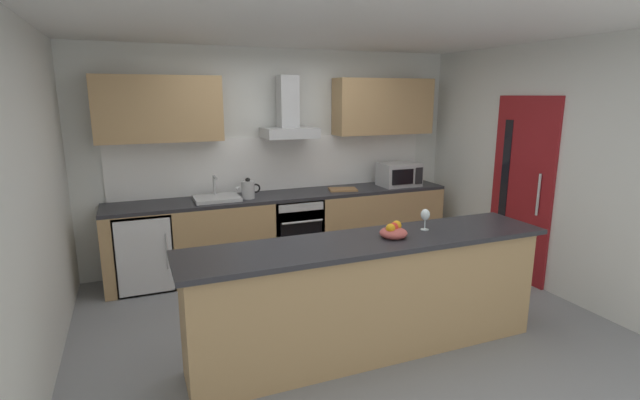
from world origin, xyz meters
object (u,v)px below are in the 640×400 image
at_px(oven, 294,229).
at_px(chopping_board, 343,189).
at_px(microwave, 399,174).
at_px(refrigerator, 144,249).
at_px(sink, 217,198).
at_px(fruit_bowl, 393,232).
at_px(wine_glass, 425,216).
at_px(kettle, 248,189).
at_px(range_hood, 289,118).

distance_m(oven, chopping_board, 0.79).
bearing_deg(microwave, chopping_board, 179.70).
height_order(refrigerator, sink, sink).
distance_m(microwave, chopping_board, 0.81).
relative_size(fruit_bowl, chopping_board, 0.65).
bearing_deg(wine_glass, sink, 123.62).
bearing_deg(kettle, chopping_board, 0.48).
bearing_deg(refrigerator, range_hood, 4.41).
bearing_deg(fruit_bowl, range_hood, 92.83).
height_order(oven, wine_glass, wine_glass).
bearing_deg(wine_glass, range_hood, 101.99).
height_order(kettle, wine_glass, kettle).
bearing_deg(fruit_bowl, microwave, 57.54).
relative_size(microwave, kettle, 1.73).
xyz_separation_m(wine_glass, chopping_board, (0.18, 2.02, -0.17)).
bearing_deg(refrigerator, oven, 0.09).
bearing_deg(chopping_board, oven, 177.89).
bearing_deg(range_hood, fruit_bowl, -87.17).
relative_size(refrigerator, microwave, 1.70).
xyz_separation_m(refrigerator, range_hood, (1.71, 0.13, 1.36)).
distance_m(kettle, chopping_board, 1.20).
relative_size(sink, range_hood, 0.69).
height_order(refrigerator, chopping_board, chopping_board).
xyz_separation_m(range_hood, wine_glass, (0.46, -2.17, -0.70)).
bearing_deg(microwave, kettle, -179.83).
relative_size(sink, chopping_board, 1.47).
xyz_separation_m(oven, range_hood, (0.00, 0.13, 1.33)).
bearing_deg(fruit_bowl, sink, 115.43).
bearing_deg(kettle, fruit_bowl, -72.39).
distance_m(refrigerator, sink, 0.95).
relative_size(oven, kettle, 2.77).
bearing_deg(oven, range_hood, 90.00).
bearing_deg(refrigerator, kettle, -1.53).
distance_m(microwave, wine_glass, 2.24).
distance_m(range_hood, chopping_board, 1.10).
relative_size(oven, wine_glass, 4.50).
xyz_separation_m(kettle, range_hood, (0.55, 0.16, 0.78)).
height_order(kettle, chopping_board, kettle).
relative_size(oven, chopping_board, 2.35).
distance_m(refrigerator, chopping_board, 2.41).
distance_m(oven, fruit_bowl, 2.19).
xyz_separation_m(oven, sink, (-0.90, 0.01, 0.47)).
bearing_deg(oven, refrigerator, -179.91).
relative_size(range_hood, chopping_board, 2.12).
bearing_deg(sink, kettle, -7.24).
distance_m(kettle, range_hood, 0.97).
bearing_deg(microwave, oven, 178.89).
bearing_deg(wine_glass, refrigerator, 136.87).
bearing_deg(sink, fruit_bowl, -64.57).
relative_size(oven, sink, 1.60).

